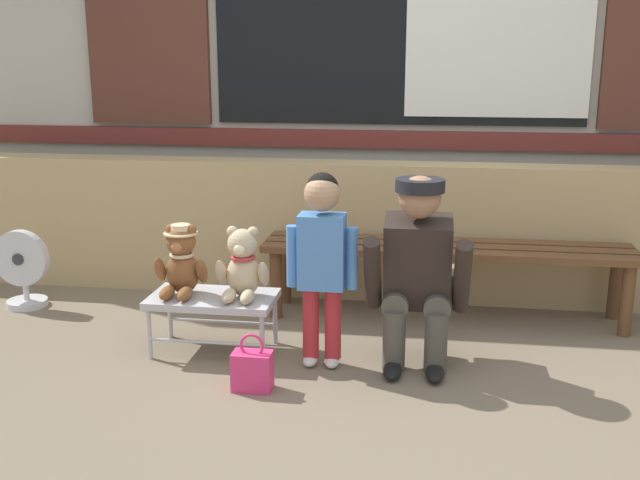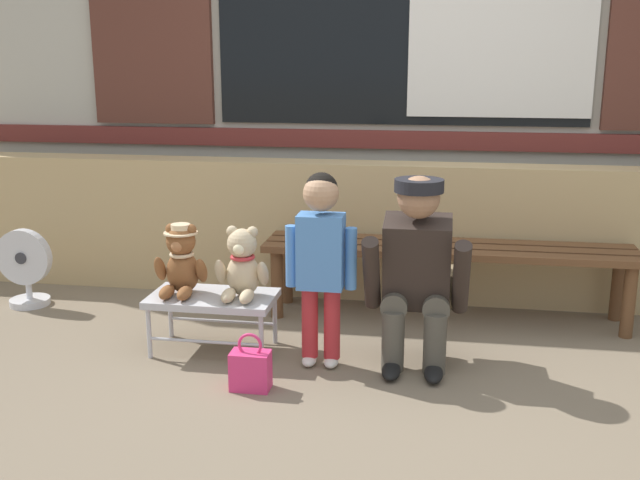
# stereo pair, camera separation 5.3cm
# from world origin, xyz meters

# --- Properties ---
(ground_plane) EXTENTS (60.00, 60.00, 0.00)m
(ground_plane) POSITION_xyz_m (0.00, 0.00, 0.00)
(ground_plane) COLOR #756651
(brick_low_wall) EXTENTS (7.45, 0.25, 0.85)m
(brick_low_wall) POSITION_xyz_m (0.00, 1.43, 0.42)
(brick_low_wall) COLOR tan
(brick_low_wall) RESTS_ON ground
(shop_facade) EXTENTS (7.60, 0.26, 3.25)m
(shop_facade) POSITION_xyz_m (0.00, 1.94, 1.64)
(shop_facade) COLOR #B7B2A3
(shop_facade) RESTS_ON ground
(wooden_bench_long) EXTENTS (2.10, 0.40, 0.44)m
(wooden_bench_long) POSITION_xyz_m (0.34, 1.06, 0.37)
(wooden_bench_long) COLOR brown
(wooden_bench_long) RESTS_ON ground
(small_display_bench) EXTENTS (0.64, 0.36, 0.30)m
(small_display_bench) POSITION_xyz_m (-0.84, 0.37, 0.27)
(small_display_bench) COLOR #BCBCC1
(small_display_bench) RESTS_ON ground
(teddy_bear_with_hat) EXTENTS (0.28, 0.27, 0.36)m
(teddy_bear_with_hat) POSITION_xyz_m (-1.00, 0.37, 0.47)
(teddy_bear_with_hat) COLOR brown
(teddy_bear_with_hat) RESTS_ON small_display_bench
(teddy_bear_plain) EXTENTS (0.28, 0.26, 0.36)m
(teddy_bear_plain) POSITION_xyz_m (-0.68, 0.37, 0.46)
(teddy_bear_plain) COLOR #CCB289
(teddy_bear_plain) RESTS_ON small_display_bench
(child_standing) EXTENTS (0.35, 0.18, 0.96)m
(child_standing) POSITION_xyz_m (-0.26, 0.28, 0.59)
(child_standing) COLOR #B7282D
(child_standing) RESTS_ON ground
(adult_crouching) EXTENTS (0.50, 0.49, 0.95)m
(adult_crouching) POSITION_xyz_m (0.20, 0.36, 0.48)
(adult_crouching) COLOR #4C473D
(adult_crouching) RESTS_ON ground
(handbag_on_ground) EXTENTS (0.18, 0.11, 0.27)m
(handbag_on_ground) POSITION_xyz_m (-0.53, -0.05, 0.10)
(handbag_on_ground) COLOR #E53370
(handbag_on_ground) RESTS_ON ground
(floor_fan) EXTENTS (0.34, 0.24, 0.48)m
(floor_fan) POSITION_xyz_m (-2.18, 0.87, 0.24)
(floor_fan) COLOR silver
(floor_fan) RESTS_ON ground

